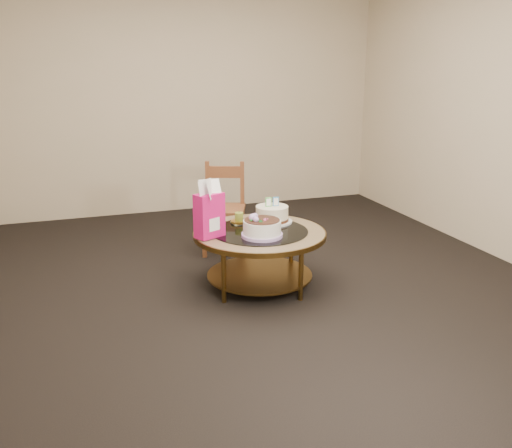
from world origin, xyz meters
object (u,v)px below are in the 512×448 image
object	(u,v)px
coffee_table	(260,241)
gift_bag	(209,209)
decorated_cake	(262,229)
cream_cake	(272,214)
dining_chair	(224,207)

from	to	relation	value
coffee_table	gift_bag	world-z (taller)	gift_bag
coffee_table	decorated_cake	size ratio (longest dim) A/B	3.34
gift_bag	cream_cake	bearing A→B (deg)	-4.71
coffee_table	gift_bag	bearing A→B (deg)	-177.26
gift_bag	dining_chair	size ratio (longest dim) A/B	0.52
coffee_table	cream_cake	distance (m)	0.29
dining_chair	decorated_cake	bearing A→B (deg)	-69.38
coffee_table	decorated_cake	bearing A→B (deg)	-103.45
dining_chair	cream_cake	bearing A→B (deg)	-54.00
decorated_cake	dining_chair	distance (m)	1.07
coffee_table	gift_bag	xyz separation A→B (m)	(-0.40, -0.02, 0.29)
coffee_table	cream_cake	world-z (taller)	cream_cake
decorated_cake	cream_cake	world-z (taller)	cream_cake
decorated_cake	cream_cake	xyz separation A→B (m)	(0.20, 0.33, 0.01)
decorated_cake	cream_cake	distance (m)	0.39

